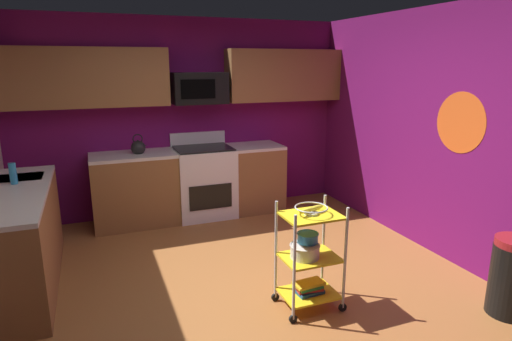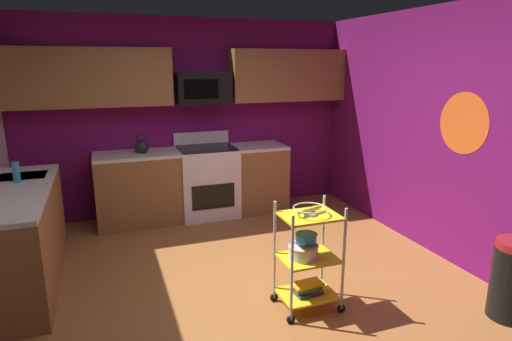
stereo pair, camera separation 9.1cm
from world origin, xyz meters
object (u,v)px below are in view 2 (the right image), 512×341
(microwave, at_px, (203,88))
(mixing_bowl_large, at_px, (303,251))
(fruit_bowl, at_px, (310,209))
(dish_soap_bottle, at_px, (16,172))
(mixing_bowl_small, at_px, (306,238))
(rolling_cart, at_px, (308,258))
(oven_range, at_px, (207,181))
(kettle, at_px, (142,147))
(book_stack, at_px, (307,288))

(microwave, distance_m, mixing_bowl_large, 2.90)
(fruit_bowl, relative_size, dish_soap_bottle, 1.36)
(fruit_bowl, relative_size, mixing_bowl_small, 1.49)
(rolling_cart, height_order, dish_soap_bottle, dish_soap_bottle)
(oven_range, height_order, mixing_bowl_small, oven_range)
(fruit_bowl, xyz_separation_m, mixing_bowl_small, (-0.01, 0.03, -0.26))
(oven_range, xyz_separation_m, rolling_cart, (0.24, -2.54, -0.03))
(microwave, distance_m, mixing_bowl_small, 2.83)
(dish_soap_bottle, bearing_deg, fruit_bowl, -33.36)
(kettle, bearing_deg, rolling_cart, -67.08)
(fruit_bowl, xyz_separation_m, book_stack, (0.00, 0.00, -0.70))
(fruit_bowl, relative_size, kettle, 1.03)
(oven_range, xyz_separation_m, microwave, (-0.00, 0.10, 1.22))
(microwave, height_order, book_stack, microwave)
(mixing_bowl_large, height_order, dish_soap_bottle, dish_soap_bottle)
(fruit_bowl, distance_m, book_stack, 0.70)
(mixing_bowl_large, bearing_deg, rolling_cart, -0.00)
(rolling_cart, bearing_deg, oven_range, 95.49)
(rolling_cart, distance_m, mixing_bowl_large, 0.08)
(microwave, height_order, fruit_bowl, microwave)
(fruit_bowl, bearing_deg, rolling_cart, -90.00)
(microwave, relative_size, book_stack, 2.61)
(oven_range, bearing_deg, microwave, 90.26)
(rolling_cart, distance_m, fruit_bowl, 0.43)
(kettle, relative_size, dish_soap_bottle, 1.32)
(microwave, relative_size, mixing_bowl_small, 3.85)
(oven_range, xyz_separation_m, book_stack, (0.24, -2.54, -0.30))
(rolling_cart, xyz_separation_m, mixing_bowl_small, (-0.01, 0.03, 0.17))
(mixing_bowl_small, relative_size, kettle, 0.69)
(microwave, height_order, mixing_bowl_large, microwave)
(oven_range, distance_m, fruit_bowl, 2.58)
(microwave, bearing_deg, fruit_bowl, -84.72)
(book_stack, distance_m, dish_soap_bottle, 2.90)
(rolling_cart, bearing_deg, mixing_bowl_large, 180.00)
(oven_range, relative_size, microwave, 1.57)
(rolling_cart, relative_size, fruit_bowl, 3.36)
(rolling_cart, relative_size, book_stack, 3.41)
(oven_range, height_order, kettle, kettle)
(book_stack, bearing_deg, microwave, 95.28)
(oven_range, relative_size, kettle, 4.17)
(mixing_bowl_large, xyz_separation_m, dish_soap_bottle, (-2.27, 1.52, 0.50))
(fruit_bowl, bearing_deg, mixing_bowl_small, 100.45)
(mixing_bowl_small, bearing_deg, kettle, 113.07)
(mixing_bowl_small, height_order, kettle, kettle)
(rolling_cart, relative_size, dish_soap_bottle, 4.57)
(mixing_bowl_large, bearing_deg, oven_range, 94.42)
(oven_range, bearing_deg, mixing_bowl_small, -84.58)
(oven_range, relative_size, book_stack, 4.10)
(dish_soap_bottle, bearing_deg, mixing_bowl_large, -33.90)
(dish_soap_bottle, bearing_deg, oven_range, 26.04)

